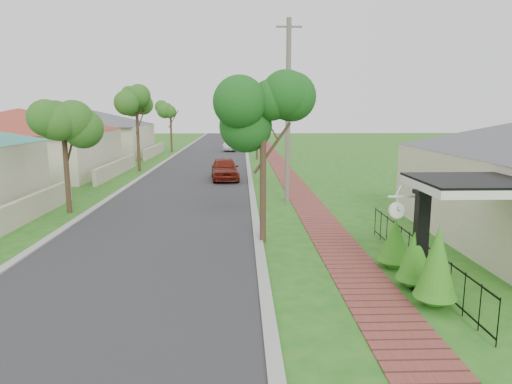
# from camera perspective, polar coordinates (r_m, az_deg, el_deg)

# --- Properties ---
(ground) EXTENTS (160.00, 160.00, 0.00)m
(ground) POSITION_cam_1_polar(r_m,az_deg,el_deg) (12.65, -2.14, -10.36)
(ground) COLOR #1F6718
(ground) RESTS_ON ground
(road) EXTENTS (7.00, 120.00, 0.02)m
(road) POSITION_cam_1_polar(r_m,az_deg,el_deg) (32.31, -7.30, 2.16)
(road) COLOR #28282B
(road) RESTS_ON ground
(kerb_right) EXTENTS (0.30, 120.00, 0.10)m
(kerb_right) POSITION_cam_1_polar(r_m,az_deg,el_deg) (32.17, -0.81, 2.21)
(kerb_right) COLOR #9E9E99
(kerb_right) RESTS_ON ground
(kerb_left) EXTENTS (0.30, 120.00, 0.10)m
(kerb_left) POSITION_cam_1_polar(r_m,az_deg,el_deg) (32.86, -13.65, 2.09)
(kerb_left) COLOR #9E9E99
(kerb_left) RESTS_ON ground
(sidewalk) EXTENTS (1.50, 120.00, 0.03)m
(sidewalk) POSITION_cam_1_polar(r_m,az_deg,el_deg) (32.32, 3.81, 2.22)
(sidewalk) COLOR brown
(sidewalk) RESTS_ON ground
(porch_post) EXTENTS (0.48, 0.48, 2.52)m
(porch_post) POSITION_cam_1_polar(r_m,az_deg,el_deg) (12.19, 19.84, -6.23)
(porch_post) COLOR black
(porch_post) RESTS_ON ground
(picket_fence) EXTENTS (0.03, 8.02, 1.00)m
(picket_fence) POSITION_cam_1_polar(r_m,az_deg,el_deg) (13.37, 19.52, -7.41)
(picket_fence) COLOR black
(picket_fence) RESTS_ON ground
(street_trees) EXTENTS (10.70, 37.65, 5.89)m
(street_trees) POSITION_cam_1_polar(r_m,az_deg,el_deg) (38.81, -6.31, 10.22)
(street_trees) COLOR #382619
(street_trees) RESTS_ON ground
(hedge_row) EXTENTS (0.85, 3.63, 2.01)m
(hedge_row) POSITION_cam_1_polar(r_m,az_deg,el_deg) (12.25, 19.30, -7.58)
(hedge_row) COLOR #167017
(hedge_row) RESTS_ON ground
(far_house_red) EXTENTS (15.56, 15.56, 4.60)m
(far_house_red) POSITION_cam_1_polar(r_m,az_deg,el_deg) (35.30, -27.22, 5.62)
(far_house_red) COLOR beige
(far_house_red) RESTS_ON ground
(far_house_grey) EXTENTS (15.56, 15.56, 4.60)m
(far_house_grey) POSITION_cam_1_polar(r_m,az_deg,el_deg) (48.31, -20.15, 7.03)
(far_house_grey) COLOR beige
(far_house_grey) RESTS_ON ground
(parked_car_red) EXTENTS (2.06, 4.35, 1.44)m
(parked_car_red) POSITION_cam_1_polar(r_m,az_deg,el_deg) (29.61, -3.93, 2.90)
(parked_car_red) COLOR maroon
(parked_car_red) RESTS_ON ground
(parked_car_white) EXTENTS (1.90, 4.22, 1.34)m
(parked_car_white) POSITION_cam_1_polar(r_m,az_deg,el_deg) (51.39, -3.05, 5.92)
(parked_car_white) COLOR silver
(parked_car_white) RESTS_ON ground
(near_tree) EXTENTS (2.03, 2.03, 5.22)m
(near_tree) POSITION_cam_1_polar(r_m,az_deg,el_deg) (15.07, 0.89, 9.07)
(near_tree) COLOR #382619
(near_tree) RESTS_ON ground
(utility_pole) EXTENTS (1.20, 0.24, 8.63)m
(utility_pole) POSITION_cam_1_polar(r_m,az_deg,el_deg) (21.97, 4.01, 9.96)
(utility_pole) COLOR #6E6255
(utility_pole) RESTS_ON ground
(station_clock) EXTENTS (0.70, 0.13, 0.60)m
(station_clock) POSITION_cam_1_polar(r_m,az_deg,el_deg) (12.19, 17.24, -2.07)
(station_clock) COLOR white
(station_clock) RESTS_ON ground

